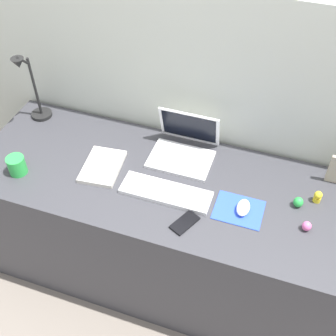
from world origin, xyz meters
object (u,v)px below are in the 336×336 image
Objects in this scene: toy_figurine_yellow at (318,197)px; toy_figurine_green at (298,202)px; laptop at (185,145)px; coffee_mug at (17,165)px; notebook_pad at (103,166)px; cell_phone at (185,223)px; toy_figurine_pink at (307,226)px; desk_lamp at (31,90)px; keyboard at (166,192)px; mouse at (243,208)px.

toy_figurine_yellow is 0.10m from toy_figurine_green.
coffee_mug is (-0.70, -0.38, -0.01)m from laptop.
coffee_mug is (-0.36, -0.15, 0.03)m from notebook_pad.
notebook_pad is (-0.47, 0.19, 0.01)m from cell_phone.
cell_phone is 0.51m from toy_figurine_pink.
coffee_mug is (0.12, -0.38, -0.14)m from desk_lamp.
coffee_mug reaches higher than toy_figurine_green.
toy_figurine_pink is 0.91× the size of toy_figurine_green.
toy_figurine_pink is at bearing -11.04° from desk_lamp.
cell_phone is at bearing -2.35° from coffee_mug.
toy_figurine_pink is (0.62, 0.00, 0.01)m from keyboard.
toy_figurine_yellow reaches higher than toy_figurine_pink.
desk_lamp is (-1.17, 0.27, 0.17)m from mouse.
toy_figurine_green is (0.91, 0.07, 0.01)m from notebook_pad.
laptop reaches higher than toy_figurine_pink.
coffee_mug reaches higher than notebook_pad.
toy_figurine_yellow reaches higher than mouse.
keyboard is at bearing -177.12° from mouse.
notebook_pad is (-0.34, -0.23, -0.04)m from laptop.
mouse is at bearing 2.88° from keyboard.
keyboard is 0.34m from notebook_pad.
toy_figurine_pink is at bearing -67.28° from toy_figurine_green.
laptop is 2.34× the size of cell_phone.
toy_figurine_pink reaches higher than mouse.
toy_figurine_pink is at bearing -24.45° from laptop.
laptop is 6.90× the size of toy_figurine_pink.
desk_lamp is (-0.82, -0.00, 0.13)m from laptop.
desk_lamp is at bearing -179.91° from laptop.
desk_lamp reaches higher than laptop.
toy_figurine_green is at bearing -1.88° from notebook_pad.
coffee_mug reaches higher than keyboard.
cell_phone is at bearing -145.65° from mouse.
desk_lamp is at bearing 173.33° from toy_figurine_green.
toy_figurine_pink is at bearing 41.29° from cell_phone.
desk_lamp is at bearing 167.08° from mouse.
cell_phone is at bearing -45.24° from keyboard.
notebook_pad reaches higher than cell_phone.
laptop is at bearing 142.49° from mouse.
desk_lamp is at bearing 160.86° from keyboard.
toy_figurine_green reaches higher than keyboard.
mouse is (0.35, -0.27, -0.03)m from laptop.
cell_phone is at bearing -72.18° from laptop.
desk_lamp is 8.34× the size of toy_figurine_green.
toy_figurine_pink reaches higher than cell_phone.
toy_figurine_green reaches higher than toy_figurine_pink.
notebook_pad is at bearing 176.83° from toy_figurine_pink.
mouse is 0.69m from notebook_pad.
mouse reaches higher than notebook_pad.
toy_figurine_green is at bearing -143.72° from toy_figurine_yellow.
keyboard is 0.67m from toy_figurine_yellow.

